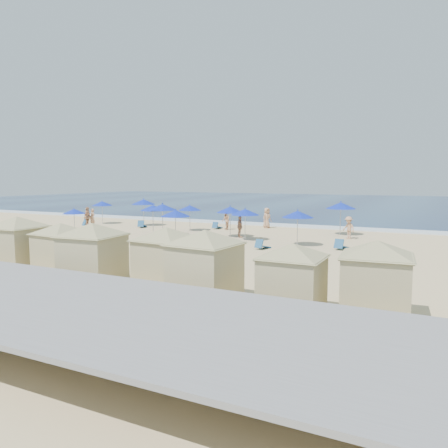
{
  "coord_description": "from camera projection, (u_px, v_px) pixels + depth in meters",
  "views": [
    {
      "loc": [
        14.95,
        -23.34,
        4.43
      ],
      "look_at": [
        1.77,
        3.0,
        1.33
      ],
      "focal_mm": 35.0,
      "sensor_mm": 36.0,
      "label": 1
    }
  ],
  "objects": [
    {
      "name": "ground",
      "position": [
        178.0,
        248.0,
        27.87
      ],
      "size": [
        160.0,
        160.0,
        0.0
      ],
      "primitive_type": "plane",
      "color": "beige",
      "rests_on": "ground"
    },
    {
      "name": "ocean",
      "position": [
        347.0,
        203.0,
        76.78
      ],
      "size": [
        160.0,
        80.0,
        0.06
      ],
      "primitive_type": "cube",
      "color": "#0D224C",
      "rests_on": "ground"
    },
    {
      "name": "surf_line",
      "position": [
        266.0,
        224.0,
        41.65
      ],
      "size": [
        160.0,
        2.5,
        0.08
      ],
      "primitive_type": "cube",
      "color": "white",
      "rests_on": "ground"
    },
    {
      "name": "trash_bin",
      "position": [
        216.0,
        262.0,
        21.09
      ],
      "size": [
        0.8,
        0.8,
        0.8
      ],
      "primitive_type": "cube",
      "rotation": [
        0.0,
        0.0,
        0.0
      ],
      "color": "black",
      "rests_on": "ground"
    },
    {
      "name": "cabana_0",
      "position": [
        18.0,
        237.0,
        20.84
      ],
      "size": [
        4.59,
        4.59,
        2.88
      ],
      "color": "#C1B384",
      "rests_on": "ground"
    },
    {
      "name": "cabana_1",
      "position": [
        61.0,
        243.0,
        19.83
      ],
      "size": [
        4.2,
        4.2,
        2.65
      ],
      "color": "#C1B384",
      "rests_on": "ground"
    },
    {
      "name": "cabana_2",
      "position": [
        93.0,
        246.0,
        17.85
      ],
      "size": [
        4.57,
        4.57,
        2.88
      ],
      "color": "#C1B384",
      "rests_on": "ground"
    },
    {
      "name": "cabana_3",
      "position": [
        167.0,
        251.0,
        17.19
      ],
      "size": [
        4.39,
        4.39,
        2.77
      ],
      "color": "#C1B384",
      "rests_on": "ground"
    },
    {
      "name": "cabana_4",
      "position": [
        205.0,
        257.0,
        15.56
      ],
      "size": [
        4.56,
        4.56,
        2.87
      ],
      "color": "#C1B384",
      "rests_on": "ground"
    },
    {
      "name": "cabana_5",
      "position": [
        292.0,
        270.0,
        14.11
      ],
      "size": [
        4.12,
        4.12,
        2.58
      ],
      "color": "#C1B384",
      "rests_on": "ground"
    },
    {
      "name": "cabana_6",
      "position": [
        376.0,
        270.0,
        13.62
      ],
      "size": [
        4.38,
        4.38,
        2.76
      ],
      "color": "#C1B384",
      "rests_on": "ground"
    },
    {
      "name": "umbrella_0",
      "position": [
        102.0,
        203.0,
        42.46
      ],
      "size": [
        2.01,
        2.01,
        2.28
      ],
      "color": "#A5A8AD",
      "rests_on": "ground"
    },
    {
      "name": "umbrella_1",
      "position": [
        74.0,
        211.0,
        34.79
      ],
      "size": [
        1.82,
        1.82,
        2.08
      ],
      "color": "#A5A8AD",
      "rests_on": "ground"
    },
    {
      "name": "umbrella_2",
      "position": [
        144.0,
        202.0,
        40.7
      ],
      "size": [
        2.26,
        2.26,
        2.57
      ],
      "color": "#A5A8AD",
      "rests_on": "ground"
    },
    {
      "name": "umbrella_3",
      "position": [
        162.0,
        207.0,
        33.83
      ],
      "size": [
        2.23,
        2.23,
        2.54
      ],
      "color": "#A5A8AD",
      "rests_on": "ground"
    },
    {
      "name": "umbrella_4",
      "position": [
        190.0,
        208.0,
        36.71
      ],
      "size": [
        1.97,
        1.97,
        2.24
      ],
      "color": "#A5A8AD",
      "rests_on": "ground"
    },
    {
      "name": "umbrella_5",
      "position": [
        153.0,
        208.0,
        35.19
      ],
      "size": [
        2.08,
        2.08,
        2.36
      ],
      "color": "#A5A8AD",
      "rests_on": "ground"
    },
    {
      "name": "umbrella_6",
      "position": [
        175.0,
        213.0,
        29.72
      ],
      "size": [
        2.07,
        2.07,
        2.36
      ],
      "color": "#A5A8AD",
      "rests_on": "ground"
    },
    {
      "name": "umbrella_7",
      "position": [
        230.0,
        210.0,
        32.76
      ],
      "size": [
        2.1,
        2.1,
        2.39
      ],
      "color": "#A5A8AD",
      "rests_on": "ground"
    },
    {
      "name": "umbrella_8",
      "position": [
        245.0,
        212.0,
        31.08
      ],
      "size": [
        2.06,
        2.06,
        2.35
      ],
      "color": "#A5A8AD",
      "rests_on": "ground"
    },
    {
      "name": "umbrella_9",
      "position": [
        341.0,
        206.0,
        33.95
      ],
      "size": [
        2.34,
        2.34,
        2.66
      ],
      "color": "#A5A8AD",
      "rests_on": "ground"
    },
    {
      "name": "umbrella_10",
      "position": [
        298.0,
        214.0,
        28.54
      ],
      "size": [
        2.11,
        2.11,
        2.4
      ],
      "color": "#A5A8AD",
      "rests_on": "ground"
    },
    {
      "name": "beach_chair_0",
      "position": [
        89.0,
        224.0,
        39.86
      ],
      "size": [
        1.13,
        1.51,
        0.76
      ],
      "color": "#255988",
      "rests_on": "ground"
    },
    {
      "name": "beach_chair_1",
      "position": [
        142.0,
        225.0,
        39.27
      ],
      "size": [
        0.97,
        1.36,
        0.69
      ],
      "color": "#255988",
      "rests_on": "ground"
    },
    {
      "name": "beach_chair_2",
      "position": [
        217.0,
        226.0,
        38.3
      ],
      "size": [
        0.54,
        1.16,
        0.63
      ],
      "color": "#255988",
      "rests_on": "ground"
    },
    {
      "name": "beach_chair_3",
      "position": [
        161.0,
        239.0,
        30.42
      ],
      "size": [
        0.72,
        1.22,
        0.63
      ],
      "color": "#255988",
      "rests_on": "ground"
    },
    {
      "name": "beach_chair_4",
      "position": [
        262.0,
        245.0,
        27.38
      ],
      "size": [
        0.77,
        1.26,
        0.65
      ],
      "color": "#255988",
      "rests_on": "ground"
    },
    {
      "name": "beach_chair_5",
      "position": [
        341.0,
        246.0,
        27.2
      ],
      "size": [
        0.76,
        1.34,
        0.7
      ],
      "color": "#255988",
      "rests_on": "ground"
    },
    {
      "name": "beachgoer_0",
      "position": [
        92.0,
        218.0,
        39.3
      ],
      "size": [
        0.7,
        0.54,
        1.7
      ],
      "primitive_type": "imported",
      "rotation": [
        0.0,
        0.0,
        6.05
      ],
      "color": "tan",
      "rests_on": "ground"
    },
    {
      "name": "beachgoer_1",
      "position": [
        226.0,
        220.0,
        37.56
      ],
      "size": [
        1.0,
        1.01,
        1.64
      ],
      "primitive_type": "imported",
      "rotation": [
        0.0,
        0.0,
        5.43
      ],
      "color": "tan",
      "rests_on": "ground"
    },
    {
      "name": "beachgoer_2",
      "position": [
        240.0,
        227.0,
        32.63
      ],
      "size": [
        0.94,
        0.96,
        1.62
      ],
      "primitive_type": "imported",
      "rotation": [
        0.0,
        0.0,
        2.33
      ],
      "color": "tan",
      "rests_on": "ground"
    },
    {
      "name": "beachgoer_3",
      "position": [
        349.0,
        228.0,
        31.9
      ],
      "size": [
        1.22,
        1.11,
        1.65
      ],
      "primitive_type": "imported",
      "rotation": [
        0.0,
        0.0,
        5.68
      ],
      "color": "tan",
      "rests_on": "ground"
    },
    {
      "name": "beachgoer_4",
      "position": [
        267.0,
        218.0,
        38.88
      ],
      "size": [
        0.94,
        1.05,
        1.81
      ],
      "primitive_type": "imported",
      "rotation": [
        0.0,
        0.0,
        1.05
      ],
      "color": "tan",
      "rests_on": "ground"
    },
    {
      "name": "beachgoer_5",
      "position": [
        87.0,
        217.0,
        38.89
      ],
      "size": [
        0.78,
        1.19,
        1.89
      ],
      "primitive_type": "imported",
      "rotation": [
        0.0,
        0.0,
        1.89
      ],
      "color": "tan",
      "rests_on": "ground"
    }
  ]
}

